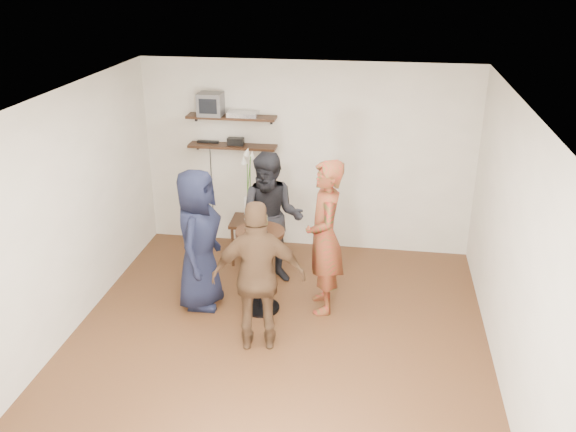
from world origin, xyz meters
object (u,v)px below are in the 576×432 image
Objects in this scene: radio at (236,141)px; side_table at (250,227)px; person_plaid at (325,237)px; drinks_table at (261,259)px; crt_monitor at (211,104)px; person_navy at (198,239)px; person_dark at (271,219)px; person_brown at (259,277)px; dvd_deck at (243,114)px.

radio is 0.37× the size of side_table.
radio is 2.16m from person_plaid.
side_table is 0.59× the size of drinks_table.
crt_monitor is 0.19× the size of person_navy.
person_dark is (-0.01, 0.72, 0.19)m from drinks_table.
person_plaid reaches higher than drinks_table.
person_plaid is at bearing -44.06° from side_table.
person_brown is at bearing -80.02° from drinks_table.
side_table is 0.35× the size of person_dark.
crt_monitor is at bearing -144.12° from person_plaid.
side_table is at bearing 107.72° from drinks_table.
side_table is at bearing -60.61° from radio.
side_table is 0.70m from person_dark.
person_dark is 1.00× the size of person_navy.
person_plaid is at bearing -39.52° from person_dark.
dvd_deck is 1.50m from side_table.
person_dark is at bearing -51.84° from side_table.
side_table is at bearing -145.63° from person_plaid.
side_table is (0.16, -0.49, -1.40)m from dvd_deck.
side_table is (0.28, -0.49, -1.02)m from radio.
person_brown is at bearing -65.32° from crt_monitor.
person_navy is (-0.72, -0.71, -0.00)m from person_dark.
drinks_table is (0.38, -1.20, 0.15)m from side_table.
person_dark is 1.44m from person_brown.
person_plaid is 1.08× the size of person_navy.
drinks_table is 0.75m from person_navy.
person_brown is (0.51, -1.92, 0.32)m from side_table.
person_plaid is at bearing 11.57° from drinks_table.
person_navy is 1.12m from person_brown.
person_brown is at bearing -129.32° from person_navy.
person_brown is (1.11, -2.41, -1.20)m from crt_monitor.
dvd_deck reaches higher than person_brown.
person_plaid is at bearing -50.97° from dvd_deck.
person_dark is at bearing 90.60° from drinks_table.
person_plaid reaches higher than side_table.
drinks_table is 0.60× the size of person_dark.
side_table is 0.36× the size of person_brown.
radio is (-0.11, 0.00, -0.38)m from dvd_deck.
person_dark is at bearing -44.97° from crt_monitor.
person_plaid is 1.11× the size of person_brown.
person_brown is (0.79, -2.41, -0.70)m from radio.
crt_monitor reaches higher than side_table.
person_plaid reaches higher than person_navy.
person_dark is at bearing -56.07° from radio.
person_dark is (0.66, -0.97, -0.68)m from radio.
drinks_table is (0.55, -1.70, -1.25)m from dvd_deck.
side_table is at bearing -39.58° from crt_monitor.
person_brown is (0.85, -0.73, -0.02)m from person_navy.
person_plaid is (1.26, -1.55, -0.99)m from dvd_deck.
drinks_table is at bearing -90.00° from person_plaid.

